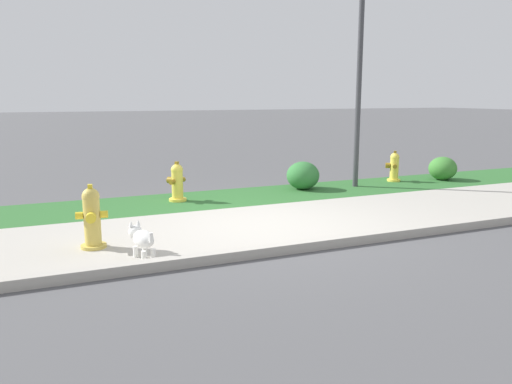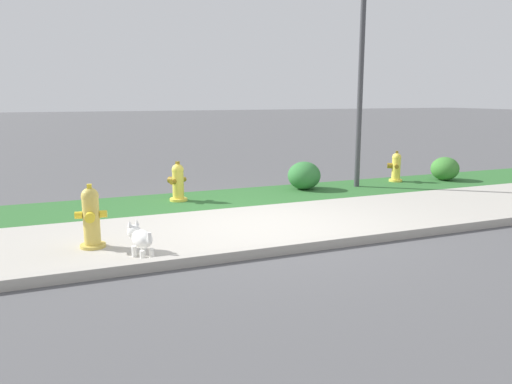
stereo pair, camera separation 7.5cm
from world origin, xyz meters
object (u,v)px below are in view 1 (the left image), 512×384
object	(u,v)px
fire_hydrant_at_driveway	(177,182)
shrub_bush_near_lamp	(443,168)
street_lamp	(361,39)
fire_hydrant_across_street	(92,218)
fire_hydrant_by_grass_verge	(394,167)
shrub_bush_far_verge	(303,175)
small_white_dog	(142,238)

from	to	relation	value
fire_hydrant_at_driveway	shrub_bush_near_lamp	size ratio (longest dim) A/B	1.17
shrub_bush_near_lamp	street_lamp	bearing A→B (deg)	178.60
fire_hydrant_at_driveway	fire_hydrant_across_street	world-z (taller)	fire_hydrant_across_street
fire_hydrant_at_driveway	fire_hydrant_across_street	xyz separation A→B (m)	(-1.67, -2.41, 0.05)
fire_hydrant_at_driveway	shrub_bush_near_lamp	bearing A→B (deg)	-38.57
fire_hydrant_at_driveway	shrub_bush_near_lamp	distance (m)	6.13
fire_hydrant_by_grass_verge	shrub_bush_near_lamp	bearing A→B (deg)	-67.82
street_lamp	shrub_bush_near_lamp	world-z (taller)	street_lamp
fire_hydrant_by_grass_verge	shrub_bush_far_verge	world-z (taller)	fire_hydrant_by_grass_verge
fire_hydrant_by_grass_verge	shrub_bush_near_lamp	world-z (taller)	fire_hydrant_by_grass_verge
shrub_bush_near_lamp	shrub_bush_far_verge	bearing A→B (deg)	176.69
fire_hydrant_at_driveway	fire_hydrant_across_street	size ratio (longest dim) A/B	0.89
fire_hydrant_by_grass_verge	fire_hydrant_at_driveway	distance (m)	4.98
fire_hydrant_by_grass_verge	fire_hydrant_across_street	size ratio (longest dim) A/B	0.84
fire_hydrant_at_driveway	shrub_bush_far_verge	world-z (taller)	fire_hydrant_at_driveway
fire_hydrant_across_street	shrub_bush_near_lamp	size ratio (longest dim) A/B	1.31
shrub_bush_near_lamp	fire_hydrant_across_street	bearing A→B (deg)	-163.10
fire_hydrant_at_driveway	street_lamp	bearing A→B (deg)	-37.98
shrub_bush_far_verge	fire_hydrant_by_grass_verge	bearing A→B (deg)	1.54
fire_hydrant_at_driveway	small_white_dog	bearing A→B (deg)	-149.39
fire_hydrant_across_street	street_lamp	xyz separation A→B (m)	(5.50, 2.43, 2.61)
shrub_bush_far_verge	fire_hydrant_at_driveway	bearing A→B (deg)	-176.62
fire_hydrant_by_grass_verge	fire_hydrant_across_street	distance (m)	7.15
street_lamp	shrub_bush_far_verge	xyz separation A→B (m)	(-1.17, 0.15, -2.72)
street_lamp	fire_hydrant_by_grass_verge	bearing A→B (deg)	10.19
street_lamp	shrub_bush_far_verge	world-z (taller)	street_lamp
fire_hydrant_across_street	shrub_bush_near_lamp	world-z (taller)	fire_hydrant_across_street
fire_hydrant_at_driveway	street_lamp	size ratio (longest dim) A/B	0.16
fire_hydrant_by_grass_verge	street_lamp	distance (m)	2.92
fire_hydrant_by_grass_verge	shrub_bush_far_verge	bearing A→B (deg)	126.62
fire_hydrant_by_grass_verge	fire_hydrant_across_street	xyz separation A→B (m)	(-6.65, -2.63, 0.07)
fire_hydrant_by_grass_verge	street_lamp	xyz separation A→B (m)	(-1.15, -0.21, 2.68)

